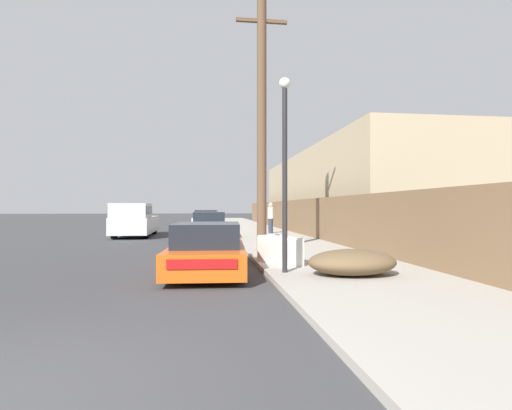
{
  "coord_description": "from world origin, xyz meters",
  "views": [
    {
      "loc": [
        1.74,
        -3.48,
        1.62
      ],
      "look_at": [
        3.3,
        8.41,
        1.7
      ],
      "focal_mm": 28.0,
      "sensor_mm": 36.0,
      "label": 1
    }
  ],
  "objects_px": {
    "parked_sports_car_red": "(208,250)",
    "brush_pile": "(352,262)",
    "car_parked_mid": "(210,227)",
    "pickup_truck": "(134,220)",
    "utility_pole": "(262,120)",
    "discarded_fridge": "(279,250)",
    "pedestrian": "(271,217)",
    "car_parked_far": "(207,220)",
    "street_lamp": "(285,159)"
  },
  "relations": [
    {
      "from": "utility_pole",
      "to": "parked_sports_car_red",
      "type": "bearing_deg",
      "value": -117.3
    },
    {
      "from": "discarded_fridge",
      "to": "parked_sports_car_red",
      "type": "height_order",
      "value": "parked_sports_car_red"
    },
    {
      "from": "street_lamp",
      "to": "pickup_truck",
      "type": "bearing_deg",
      "value": 112.5
    },
    {
      "from": "car_parked_mid",
      "to": "car_parked_far",
      "type": "height_order",
      "value": "car_parked_far"
    },
    {
      "from": "parked_sports_car_red",
      "to": "utility_pole",
      "type": "height_order",
      "value": "utility_pole"
    },
    {
      "from": "car_parked_far",
      "to": "street_lamp",
      "type": "relative_size",
      "value": 0.97
    },
    {
      "from": "brush_pile",
      "to": "pedestrian",
      "type": "relative_size",
      "value": 1.1
    },
    {
      "from": "parked_sports_car_red",
      "to": "brush_pile",
      "type": "height_order",
      "value": "parked_sports_car_red"
    },
    {
      "from": "brush_pile",
      "to": "parked_sports_car_red",
      "type": "bearing_deg",
      "value": 154.16
    },
    {
      "from": "pickup_truck",
      "to": "pedestrian",
      "type": "xyz_separation_m",
      "value": [
        7.74,
        0.33,
        0.13
      ]
    },
    {
      "from": "parked_sports_car_red",
      "to": "utility_pole",
      "type": "xyz_separation_m",
      "value": [
        1.9,
        3.68,
        4.1
      ]
    },
    {
      "from": "pickup_truck",
      "to": "street_lamp",
      "type": "relative_size",
      "value": 1.24
    },
    {
      "from": "car_parked_mid",
      "to": "brush_pile",
      "type": "relative_size",
      "value": 2.34
    },
    {
      "from": "brush_pile",
      "to": "pedestrian",
      "type": "distance_m",
      "value": 14.7
    },
    {
      "from": "parked_sports_car_red",
      "to": "brush_pile",
      "type": "distance_m",
      "value": 3.53
    },
    {
      "from": "street_lamp",
      "to": "brush_pile",
      "type": "bearing_deg",
      "value": -23.02
    },
    {
      "from": "utility_pole",
      "to": "pedestrian",
      "type": "height_order",
      "value": "utility_pole"
    },
    {
      "from": "car_parked_mid",
      "to": "car_parked_far",
      "type": "bearing_deg",
      "value": 93.81
    },
    {
      "from": "parked_sports_car_red",
      "to": "pickup_truck",
      "type": "distance_m",
      "value": 13.4
    },
    {
      "from": "parked_sports_car_red",
      "to": "brush_pile",
      "type": "bearing_deg",
      "value": -22.27
    },
    {
      "from": "car_parked_far",
      "to": "car_parked_mid",
      "type": "bearing_deg",
      "value": -85.16
    },
    {
      "from": "parked_sports_car_red",
      "to": "brush_pile",
      "type": "xyz_separation_m",
      "value": [
        3.17,
        -1.54,
        -0.16
      ]
    },
    {
      "from": "pickup_truck",
      "to": "brush_pile",
      "type": "distance_m",
      "value": 16.01
    },
    {
      "from": "car_parked_far",
      "to": "utility_pole",
      "type": "bearing_deg",
      "value": -79.69
    },
    {
      "from": "car_parked_mid",
      "to": "car_parked_far",
      "type": "distance_m",
      "value": 10.78
    },
    {
      "from": "car_parked_far",
      "to": "brush_pile",
      "type": "height_order",
      "value": "car_parked_far"
    },
    {
      "from": "street_lamp",
      "to": "pedestrian",
      "type": "height_order",
      "value": "street_lamp"
    },
    {
      "from": "pickup_truck",
      "to": "utility_pole",
      "type": "relative_size",
      "value": 0.63
    },
    {
      "from": "pedestrian",
      "to": "utility_pole",
      "type": "bearing_deg",
      "value": -101.45
    },
    {
      "from": "car_parked_mid",
      "to": "utility_pole",
      "type": "distance_m",
      "value": 7.63
    },
    {
      "from": "parked_sports_car_red",
      "to": "street_lamp",
      "type": "bearing_deg",
      "value": -24.42
    },
    {
      "from": "pickup_truck",
      "to": "brush_pile",
      "type": "bearing_deg",
      "value": 116.06
    },
    {
      "from": "pedestrian",
      "to": "discarded_fridge",
      "type": "bearing_deg",
      "value": -98.53
    },
    {
      "from": "discarded_fridge",
      "to": "pedestrian",
      "type": "relative_size",
      "value": 0.93
    },
    {
      "from": "utility_pole",
      "to": "pedestrian",
      "type": "xyz_separation_m",
      "value": [
        1.91,
        9.45,
        -3.61
      ]
    },
    {
      "from": "pickup_truck",
      "to": "brush_pile",
      "type": "xyz_separation_m",
      "value": [
        7.09,
        -14.34,
        -0.52
      ]
    },
    {
      "from": "parked_sports_car_red",
      "to": "pickup_truck",
      "type": "bearing_deg",
      "value": 110.61
    },
    {
      "from": "car_parked_mid",
      "to": "car_parked_far",
      "type": "relative_size",
      "value": 1.06
    },
    {
      "from": "pickup_truck",
      "to": "street_lamp",
      "type": "height_order",
      "value": "street_lamp"
    },
    {
      "from": "parked_sports_car_red",
      "to": "car_parked_far",
      "type": "relative_size",
      "value": 1.05
    },
    {
      "from": "pickup_truck",
      "to": "utility_pole",
      "type": "xyz_separation_m",
      "value": [
        5.82,
        -9.13,
        3.74
      ]
    },
    {
      "from": "car_parked_mid",
      "to": "parked_sports_car_red",
      "type": "bearing_deg",
      "value": -87.89
    },
    {
      "from": "car_parked_mid",
      "to": "utility_pole",
      "type": "bearing_deg",
      "value": -71.59
    },
    {
      "from": "car_parked_mid",
      "to": "pedestrian",
      "type": "bearing_deg",
      "value": 44.89
    },
    {
      "from": "discarded_fridge",
      "to": "pedestrian",
      "type": "distance_m",
      "value": 12.75
    },
    {
      "from": "parked_sports_car_red",
      "to": "car_parked_mid",
      "type": "bearing_deg",
      "value": 92.33
    },
    {
      "from": "car_parked_mid",
      "to": "pickup_truck",
      "type": "distance_m",
      "value": 5.04
    },
    {
      "from": "discarded_fridge",
      "to": "car_parked_mid",
      "type": "height_order",
      "value": "car_parked_mid"
    },
    {
      "from": "street_lamp",
      "to": "brush_pile",
      "type": "relative_size",
      "value": 2.28
    },
    {
      "from": "utility_pole",
      "to": "brush_pile",
      "type": "bearing_deg",
      "value": -76.31
    }
  ]
}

